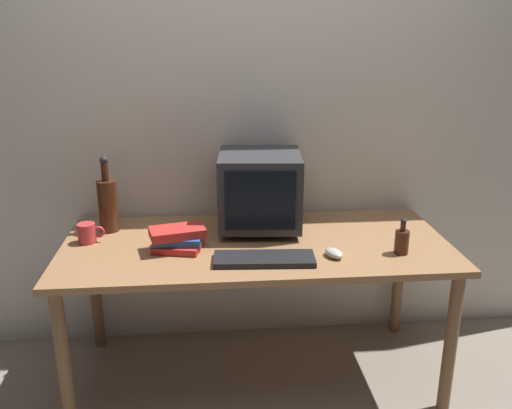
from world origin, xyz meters
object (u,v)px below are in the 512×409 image
at_px(bottle_tall, 108,203).
at_px(mug, 87,233).
at_px(computer_mouse, 334,253).
at_px(book_stack, 178,239).
at_px(keyboard, 264,259).
at_px(bottle_short, 402,241).
at_px(crt_monitor, 260,190).

bearing_deg(bottle_tall, mug, -117.02).
height_order(computer_mouse, book_stack, book_stack).
relative_size(keyboard, bottle_short, 2.63).
xyz_separation_m(crt_monitor, bottle_tall, (-0.72, 0.03, -0.06)).
bearing_deg(computer_mouse, book_stack, 145.42).
xyz_separation_m(bottle_tall, bottle_short, (1.30, -0.39, -0.08)).
bearing_deg(mug, bottle_tall, 62.98).
distance_m(crt_monitor, book_stack, 0.47).
bearing_deg(bottle_tall, crt_monitor, -2.67).
xyz_separation_m(crt_monitor, computer_mouse, (0.28, -0.37, -0.17)).
bearing_deg(computer_mouse, mug, 143.97).
bearing_deg(bottle_short, bottle_tall, 163.24).
height_order(keyboard, bottle_tall, bottle_tall).
relative_size(bottle_short, mug, 1.33).
distance_m(keyboard, book_stack, 0.40).
distance_m(keyboard, bottle_short, 0.60).
bearing_deg(bottle_tall, keyboard, -31.25).
distance_m(bottle_tall, mug, 0.19).
distance_m(keyboard, bottle_tall, 0.83).
xyz_separation_m(crt_monitor, book_stack, (-0.38, -0.23, -0.14)).
height_order(keyboard, bottle_short, bottle_short).
bearing_deg(computer_mouse, bottle_tall, 135.58).
bearing_deg(crt_monitor, bottle_tall, 177.33).
relative_size(crt_monitor, keyboard, 0.99).
height_order(bottle_tall, mug, bottle_tall).
distance_m(computer_mouse, book_stack, 0.68).
xyz_separation_m(book_stack, mug, (-0.41, 0.12, -0.01)).
xyz_separation_m(computer_mouse, mug, (-1.07, 0.26, 0.03)).
bearing_deg(mug, bottle_short, -10.19).
bearing_deg(crt_monitor, bottle_short, -31.68).
relative_size(computer_mouse, bottle_tall, 0.27).
height_order(computer_mouse, bottle_short, bottle_short).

